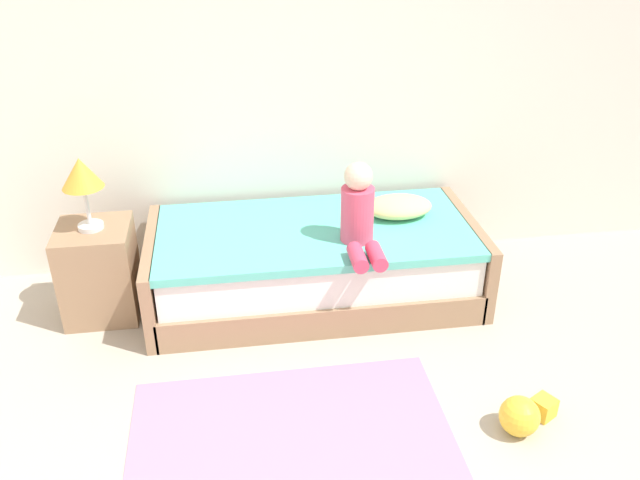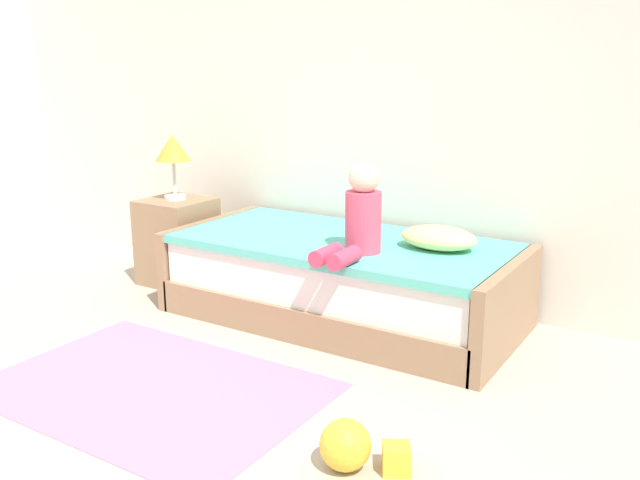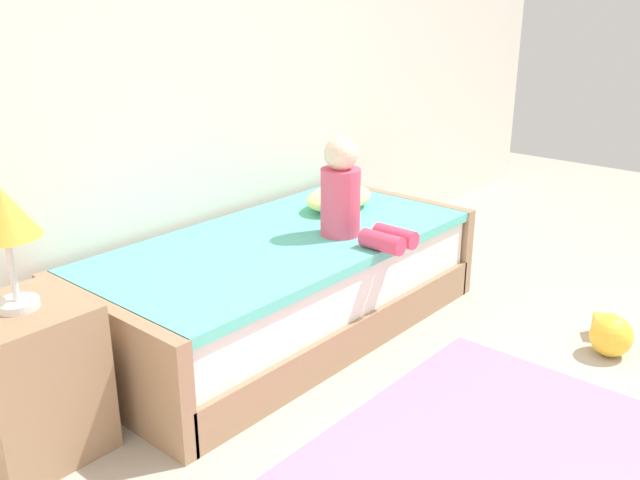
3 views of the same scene
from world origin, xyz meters
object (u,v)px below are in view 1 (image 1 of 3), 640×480
Objects in this scene: table_lamp at (82,177)px; nightstand at (99,271)px; toy_block at (543,407)px; child_figure at (359,213)px; bed at (314,263)px; pillow at (398,207)px; toy_ball at (519,416)px.

nightstand is at bearing 0.00° from table_lamp.
child_figure is at bearing 125.59° from toy_block.
toy_block is (1.00, -1.30, -0.19)m from bed.
bed is at bearing 127.69° from toy_block.
toy_ball is at bearing -80.16° from pillow.
pillow is at bearing 9.94° from bed.
pillow is (0.57, 0.10, 0.32)m from bed.
child_figure is 1.43m from toy_ball.
pillow is at bearing 99.84° from toy_ball.
nightstand is 1.18× the size of child_figure.
toy_ball is 1.89× the size of toy_block.
table_lamp is at bearing 179.70° from bed.
toy_ball is at bearing -32.63° from table_lamp.
bed is at bearing 120.84° from toy_ball.
table_lamp reaches higher than bed.
nightstand is at bearing 171.56° from child_figure.
table_lamp is (-1.35, 0.01, 0.69)m from bed.
toy_ball is (0.26, -1.49, -0.46)m from pillow.
toy_block is (0.77, -1.07, -0.65)m from child_figure.
bed is 10.43× the size of toy_ball.
table_lamp is 4.21× the size of toy_block.
bed is at bearing -0.30° from table_lamp.
table_lamp is at bearing 171.56° from child_figure.
toy_block is (2.35, -1.31, -0.88)m from table_lamp.
table_lamp is 1.96m from pillow.
child_figure is at bearing -43.90° from bed.
pillow is at bearing 2.77° from nightstand.
child_figure is at bearing 117.02° from toy_ball.
bed is 1.62m from toy_ball.
toy_block is (0.17, 0.09, -0.05)m from toy_ball.
nightstand is 2.97× the size of toy_ball.
table_lamp is 1.62m from child_figure.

